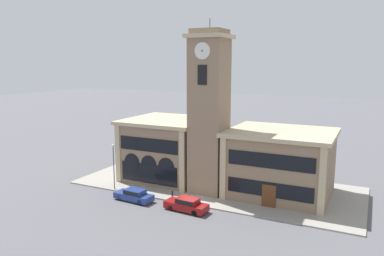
# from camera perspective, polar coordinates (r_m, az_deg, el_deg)

# --- Properties ---
(ground_plane) EXTENTS (300.00, 300.00, 0.00)m
(ground_plane) POSITION_cam_1_polar(r_m,az_deg,el_deg) (42.23, -0.25, -11.70)
(ground_plane) COLOR #56565B
(sidewalk_kerb) EXTENTS (35.37, 14.78, 0.15)m
(sidewalk_kerb) POSITION_cam_1_polar(r_m,az_deg,el_deg) (48.53, 3.69, -8.73)
(sidewalk_kerb) COLOR gray
(sidewalk_kerb) RESTS_ON ground_plane
(clock_tower) EXTENTS (4.64, 4.64, 20.55)m
(clock_tower) POSITION_cam_1_polar(r_m,az_deg,el_deg) (44.20, 2.62, 2.31)
(clock_tower) COLOR #897056
(clock_tower) RESTS_ON ground_plane
(town_hall_left_wing) EXTENTS (10.79, 10.46, 8.14)m
(town_hall_left_wing) POSITION_cam_1_polar(r_m,az_deg,el_deg) (50.98, -3.68, -3.13)
(town_hall_left_wing) COLOR #897056
(town_hall_left_wing) RESTS_ON ground_plane
(town_hall_right_wing) EXTENTS (12.11, 10.46, 7.77)m
(town_hall_right_wing) POSITION_cam_1_polar(r_m,az_deg,el_deg) (45.58, 13.31, -5.17)
(town_hall_right_wing) COLOR #897056
(town_hall_right_wing) RESTS_ON ground_plane
(parked_car_near) EXTENTS (4.74, 2.02, 1.39)m
(parked_car_near) POSITION_cam_1_polar(r_m,az_deg,el_deg) (43.77, -8.81, -10.02)
(parked_car_near) COLOR navy
(parked_car_near) RESTS_ON ground_plane
(parked_car_mid) EXTENTS (4.82, 2.07, 1.45)m
(parked_car_mid) POSITION_cam_1_polar(r_m,az_deg,el_deg) (40.48, -0.82, -11.53)
(parked_car_mid) COLOR maroon
(parked_car_mid) RESTS_ON ground_plane
(street_lamp) EXTENTS (0.36, 0.36, 5.68)m
(street_lamp) POSITION_cam_1_polar(r_m,az_deg,el_deg) (46.82, -11.87, -4.76)
(street_lamp) COLOR #4C4C51
(street_lamp) RESTS_ON sidewalk_kerb
(bollard) EXTENTS (0.18, 0.18, 1.06)m
(bollard) POSITION_cam_1_polar(r_m,az_deg,el_deg) (43.41, -3.01, -10.16)
(bollard) COLOR black
(bollard) RESTS_ON sidewalk_kerb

